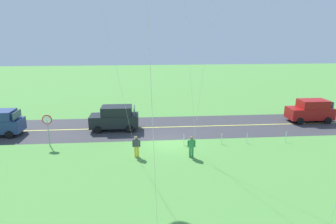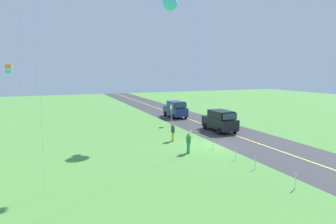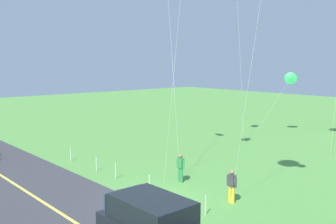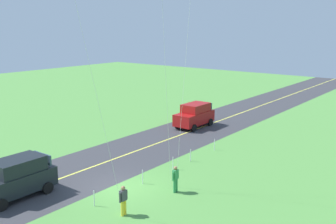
{
  "view_description": "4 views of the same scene",
  "coord_description": "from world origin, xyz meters",
  "px_view_note": "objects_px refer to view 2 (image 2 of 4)",
  "views": [
    {
      "loc": [
        1.79,
        22.22,
        8.7
      ],
      "look_at": [
        0.17,
        2.72,
        3.35
      ],
      "focal_mm": 30.89,
      "sensor_mm": 36.0,
      "label": 1
    },
    {
      "loc": [
        -20.59,
        12.58,
        6.33
      ],
      "look_at": [
        0.11,
        4.12,
        3.09
      ],
      "focal_mm": 30.12,
      "sensor_mm": 36.0,
      "label": 2
    },
    {
      "loc": [
        14.07,
        -11.4,
        6.66
      ],
      "look_at": [
        -0.94,
        1.67,
        4.09
      ],
      "focal_mm": 42.37,
      "sensor_mm": 36.0,
      "label": 3
    },
    {
      "loc": [
        15.87,
        15.98,
        9.55
      ],
      "look_at": [
        -0.87,
        2.99,
        4.91
      ],
      "focal_mm": 42.33,
      "sensor_mm": 36.0,
      "label": 4
    }
  ],
  "objects_px": {
    "person_adult_companion": "(188,142)",
    "kite_orange_near": "(9,69)",
    "car_parked_east_near": "(176,109)",
    "kite_red_low": "(170,3)",
    "car_suv_foreground": "(220,120)",
    "stop_sign": "(171,110)",
    "person_adult_near": "(173,132)"
  },
  "relations": [
    {
      "from": "person_adult_near",
      "to": "car_parked_east_near",
      "type": "bearing_deg",
      "value": -14.83
    },
    {
      "from": "person_adult_companion",
      "to": "stop_sign",
      "type": "bearing_deg",
      "value": 40.8
    },
    {
      "from": "car_suv_foreground",
      "to": "car_parked_east_near",
      "type": "bearing_deg",
      "value": 3.8
    },
    {
      "from": "car_suv_foreground",
      "to": "kite_red_low",
      "type": "xyz_separation_m",
      "value": [
        0.36,
        5.63,
        11.51
      ]
    },
    {
      "from": "car_parked_east_near",
      "to": "car_suv_foreground",
      "type": "bearing_deg",
      "value": -176.2
    },
    {
      "from": "person_adult_companion",
      "to": "kite_red_low",
      "type": "height_order",
      "value": "kite_red_low"
    },
    {
      "from": "person_adult_companion",
      "to": "kite_orange_near",
      "type": "relative_size",
      "value": 0.23
    },
    {
      "from": "stop_sign",
      "to": "person_adult_near",
      "type": "bearing_deg",
      "value": 158.27
    },
    {
      "from": "person_adult_near",
      "to": "kite_red_low",
      "type": "bearing_deg",
      "value": -6.3
    },
    {
      "from": "car_parked_east_near",
      "to": "person_adult_near",
      "type": "distance_m",
      "value": 13.52
    },
    {
      "from": "person_adult_companion",
      "to": "kite_orange_near",
      "type": "distance_m",
      "value": 19.12
    },
    {
      "from": "kite_red_low",
      "to": "person_adult_near",
      "type": "bearing_deg",
      "value": 163.74
    },
    {
      "from": "car_parked_east_near",
      "to": "stop_sign",
      "type": "bearing_deg",
      "value": 151.38
    },
    {
      "from": "car_parked_east_near",
      "to": "person_adult_companion",
      "type": "distance_m",
      "value": 17.31
    },
    {
      "from": "car_suv_foreground",
      "to": "person_adult_companion",
      "type": "height_order",
      "value": "car_suv_foreground"
    },
    {
      "from": "car_parked_east_near",
      "to": "person_adult_companion",
      "type": "relative_size",
      "value": 2.75
    },
    {
      "from": "stop_sign",
      "to": "kite_red_low",
      "type": "xyz_separation_m",
      "value": [
        -4.53,
        2.07,
        10.86
      ]
    },
    {
      "from": "stop_sign",
      "to": "person_adult_near",
      "type": "height_order",
      "value": "stop_sign"
    },
    {
      "from": "person_adult_near",
      "to": "kite_orange_near",
      "type": "bearing_deg",
      "value": 68.46
    },
    {
      "from": "kite_red_low",
      "to": "kite_orange_near",
      "type": "distance_m",
      "value": 16.84
    },
    {
      "from": "person_adult_near",
      "to": "person_adult_companion",
      "type": "distance_m",
      "value": 3.96
    },
    {
      "from": "stop_sign",
      "to": "person_adult_near",
      "type": "relative_size",
      "value": 1.6
    },
    {
      "from": "person_adult_near",
      "to": "kite_red_low",
      "type": "xyz_separation_m",
      "value": [
        2.45,
        -0.72,
        11.8
      ]
    },
    {
      "from": "person_adult_companion",
      "to": "kite_orange_near",
      "type": "bearing_deg",
      "value": 104.19
    },
    {
      "from": "kite_orange_near",
      "to": "kite_red_low",
      "type": "bearing_deg",
      "value": -112.45
    },
    {
      "from": "person_adult_near",
      "to": "kite_red_low",
      "type": "relative_size",
      "value": 0.12
    },
    {
      "from": "kite_orange_near",
      "to": "stop_sign",
      "type": "bearing_deg",
      "value": -95.04
    },
    {
      "from": "car_parked_east_near",
      "to": "kite_red_low",
      "type": "bearing_deg",
      "value": 153.23
    },
    {
      "from": "car_suv_foreground",
      "to": "kite_red_low",
      "type": "distance_m",
      "value": 12.81
    },
    {
      "from": "stop_sign",
      "to": "kite_orange_near",
      "type": "distance_m",
      "value": 17.3
    },
    {
      "from": "person_adult_near",
      "to": "car_suv_foreground",
      "type": "bearing_deg",
      "value": -61.77
    },
    {
      "from": "stop_sign",
      "to": "car_parked_east_near",
      "type": "bearing_deg",
      "value": -28.62
    }
  ]
}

